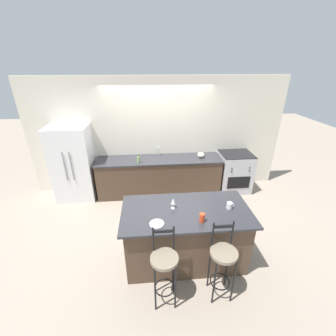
# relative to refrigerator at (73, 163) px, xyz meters

# --- Properties ---
(ground_plane) EXTENTS (18.00, 18.00, 0.00)m
(ground_plane) POSITION_rel_refrigerator_xyz_m (1.95, -0.37, -0.86)
(ground_plane) COLOR gray
(wall_back) EXTENTS (6.00, 0.07, 2.70)m
(wall_back) POSITION_rel_refrigerator_xyz_m (1.95, 0.36, 0.49)
(wall_back) COLOR beige
(wall_back) RESTS_ON ground_plane
(back_counter) EXTENTS (2.92, 0.71, 0.90)m
(back_counter) POSITION_rel_refrigerator_xyz_m (1.95, 0.02, -0.41)
(back_counter) COLOR #4C3828
(back_counter) RESTS_ON ground_plane
(sink_faucet) EXTENTS (0.02, 0.13, 0.22)m
(sink_faucet) POSITION_rel_refrigerator_xyz_m (1.95, 0.22, 0.18)
(sink_faucet) COLOR #ADAFB5
(sink_faucet) RESTS_ON back_counter
(kitchen_island) EXTENTS (1.92, 0.98, 0.96)m
(kitchen_island) POSITION_rel_refrigerator_xyz_m (2.24, -2.11, -0.38)
(kitchen_island) COLOR #4C3828
(kitchen_island) RESTS_ON ground_plane
(refrigerator) EXTENTS (0.86, 0.70, 1.72)m
(refrigerator) POSITION_rel_refrigerator_xyz_m (0.00, 0.00, 0.00)
(refrigerator) COLOR white
(refrigerator) RESTS_ON ground_plane
(oven_range) EXTENTS (0.75, 0.69, 0.97)m
(oven_range) POSITION_rel_refrigerator_xyz_m (3.81, 0.00, -0.38)
(oven_range) COLOR #B7B7BC
(oven_range) RESTS_ON ground_plane
(bar_stool_near) EXTENTS (0.35, 0.35, 1.15)m
(bar_stool_near) POSITION_rel_refrigerator_xyz_m (1.86, -2.80, -0.23)
(bar_stool_near) COLOR black
(bar_stool_near) RESTS_ON ground_plane
(bar_stool_far) EXTENTS (0.35, 0.35, 1.15)m
(bar_stool_far) POSITION_rel_refrigerator_xyz_m (2.62, -2.78, -0.23)
(bar_stool_far) COLOR black
(bar_stool_far) RESTS_ON ground_plane
(dinner_plate) EXTENTS (0.20, 0.20, 0.02)m
(dinner_plate) POSITION_rel_refrigerator_xyz_m (1.80, -2.39, 0.10)
(dinner_plate) COLOR white
(dinner_plate) RESTS_ON kitchen_island
(wine_glass) EXTENTS (0.07, 0.07, 0.18)m
(wine_glass) POSITION_rel_refrigerator_xyz_m (2.06, -2.04, 0.22)
(wine_glass) COLOR white
(wine_glass) RESTS_ON kitchen_island
(coffee_mug) EXTENTS (0.12, 0.08, 0.10)m
(coffee_mug) POSITION_rel_refrigerator_xyz_m (2.90, -2.12, 0.14)
(coffee_mug) COLOR white
(coffee_mug) RESTS_ON kitchen_island
(tumbler_cup) EXTENTS (0.07, 0.07, 0.13)m
(tumbler_cup) POSITION_rel_refrigerator_xyz_m (2.42, -2.39, 0.16)
(tumbler_cup) COLOR red
(tumbler_cup) RESTS_ON kitchen_island
(pumpkin_decoration) EXTENTS (0.16, 0.16, 0.15)m
(pumpkin_decoration) POSITION_rel_refrigerator_xyz_m (2.94, -0.00, 0.10)
(pumpkin_decoration) COLOR beige
(pumpkin_decoration) RESTS_ON back_counter
(soap_bottle) EXTENTS (0.06, 0.06, 0.18)m
(soap_bottle) POSITION_rel_refrigerator_xyz_m (1.48, -0.16, 0.12)
(soap_bottle) COLOR #89B260
(soap_bottle) RESTS_ON back_counter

